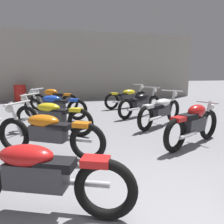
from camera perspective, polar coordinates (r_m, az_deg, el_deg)
The scene contains 11 objects.
back_wall at distance 12.52m, azimuth -7.55°, elevation 11.64°, with size 12.87×0.24×3.60m, color #9E998E.
motorcycle_left_row_0 at distance 2.59m, azimuth -19.09°, elevation -14.69°, with size 2.06×1.00×0.97m.
motorcycle_left_row_1 at distance 4.16m, azimuth -16.10°, elevation -4.96°, with size 1.95×1.18×0.97m.
motorcycle_left_row_2 at distance 5.62m, azimuth -15.15°, elevation -0.93°, with size 1.92×1.22×0.97m.
motorcycle_left_row_3 at distance 7.33m, azimuth -14.56°, elevation 1.70°, with size 2.03×1.05×0.97m.
motorcycle_left_row_4 at distance 8.91m, azimuth -14.78°, elevation 3.24°, with size 1.89×0.79×0.88m.
motorcycle_right_row_1 at distance 4.90m, azimuth 20.23°, elevation -2.78°, with size 1.79×1.01×0.88m.
motorcycle_right_row_2 at distance 6.36m, azimuth 12.46°, elevation 0.49°, with size 1.84×1.33×0.97m.
motorcycle_right_row_3 at distance 7.64m, azimuth 7.39°, elevation 2.29°, with size 1.92×1.22×0.97m.
motorcycle_right_row_4 at distance 9.30m, azimuth 3.91°, elevation 3.81°, with size 2.08×0.95×0.97m.
oil_drum at distance 12.00m, azimuth -22.45°, elevation 4.41°, with size 0.59×0.59×0.85m.
Camera 1 is at (-1.17, -1.53, 1.53)m, focal length 35.68 mm.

